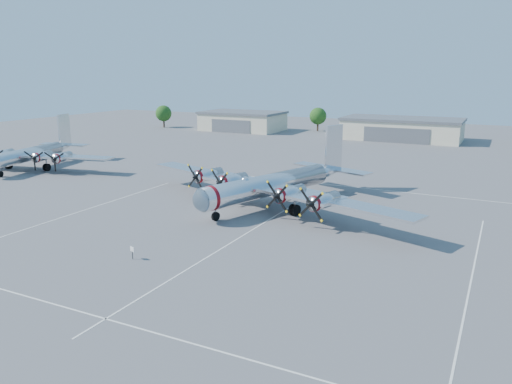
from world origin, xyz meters
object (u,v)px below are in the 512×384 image
at_px(hangar_center, 402,129).
at_px(hangar_west, 243,121).
at_px(tree_west, 318,116).
at_px(info_placard, 132,251).
at_px(bomber_west, 33,168).
at_px(tree_far_west, 164,113).
at_px(main_bomber_b29, 274,205).

bearing_deg(hangar_center, hangar_west, 180.00).
distance_m(tree_west, info_placard, 104.19).
relative_size(tree_west, bomber_west, 0.20).
distance_m(hangar_west, info_placard, 102.16).
xyz_separation_m(hangar_center, tree_far_west, (-70.00, -3.96, 1.51)).
bearing_deg(hangar_west, tree_west, 21.89).
xyz_separation_m(hangar_center, bomber_west, (-50.41, -67.88, -2.71)).
height_order(main_bomber_b29, bomber_west, main_bomber_b29).
relative_size(main_bomber_b29, bomber_west, 1.27).
xyz_separation_m(hangar_west, bomber_west, (-5.41, -67.88, -2.71)).
distance_m(hangar_center, main_bomber_b29, 71.41).
distance_m(hangar_west, tree_far_west, 25.36).
bearing_deg(tree_west, hangar_west, -158.11).
xyz_separation_m(hangar_center, info_placard, (-5.79, -94.31, -1.88)).
bearing_deg(tree_west, bomber_west, -108.50).
height_order(hangar_west, tree_west, tree_west).
relative_size(hangar_center, tree_west, 4.31).
xyz_separation_m(hangar_center, tree_west, (-25.00, 8.04, 1.51)).
xyz_separation_m(bomber_west, info_placard, (44.62, -26.43, 0.83)).
height_order(hangar_west, hangar_center, same).
bearing_deg(bomber_west, tree_far_west, 95.04).
height_order(hangar_west, info_placard, hangar_west).
xyz_separation_m(hangar_west, main_bomber_b29, (42.81, -71.32, -2.71)).
bearing_deg(tree_west, info_placard, -79.37).
xyz_separation_m(tree_far_west, info_placard, (64.21, -90.35, -3.39)).
height_order(hangar_west, main_bomber_b29, hangar_west).
height_order(tree_west, info_placard, tree_west).
bearing_deg(hangar_center, bomber_west, -126.60).
bearing_deg(main_bomber_b29, hangar_center, 106.65).
relative_size(tree_far_west, info_placard, 5.61).
distance_m(tree_west, bomber_west, 80.17).
bearing_deg(hangar_center, tree_west, 162.18).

